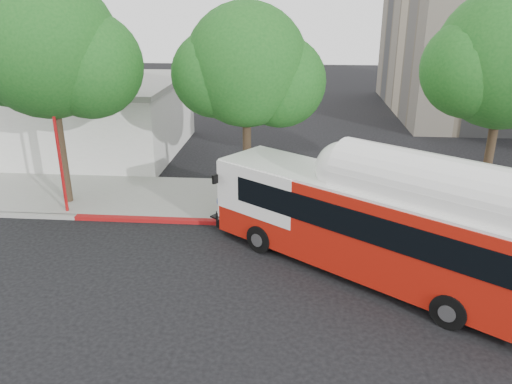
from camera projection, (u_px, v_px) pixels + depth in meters
The scene contains 9 objects.
ground at pixel (259, 274), 16.64m from camera, with size 120.00×120.00×0.00m, color black.
sidewalk at pixel (270, 200), 22.67m from camera, with size 60.00×5.00×0.15m, color gray.
curb_strip at pixel (267, 224), 20.25m from camera, with size 60.00×0.30×0.15m, color gray.
red_curb_segment at pixel (194, 221), 20.48m from camera, with size 10.00×0.32×0.16m, color maroon.
street_tree_left at pixel (60, 52), 20.12m from camera, with size 6.67×5.80×9.74m.
street_tree_mid at pixel (256, 70), 20.22m from camera, with size 5.75×5.00×8.62m.
low_commercial_bldg at pixel (45, 115), 29.98m from camera, with size 16.20×10.20×4.25m.
transit_bus at pixel (372, 228), 16.06m from camera, with size 11.08×8.86×3.60m.
signal_pole at pixel (60, 161), 20.55m from camera, with size 0.13×0.44×4.60m.
Camera 1 is at (1.09, -14.52, 8.51)m, focal length 35.00 mm.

